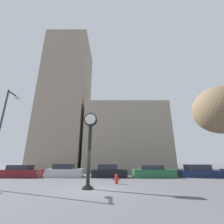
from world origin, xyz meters
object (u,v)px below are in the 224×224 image
(car_navy, at_px, (200,172))
(bare_tree, at_px, (222,110))
(car_maroon, at_px, (22,172))
(car_green, at_px, (153,172))
(street_lamp_left, at_px, (5,121))
(fire_hydrant_near, at_px, (117,179))
(car_silver, at_px, (65,171))
(street_clock, at_px, (90,138))
(car_black, at_px, (109,172))

(car_navy, xyz_separation_m, bare_tree, (-2.55, -8.94, 4.70))
(car_maroon, height_order, car_green, car_maroon)
(car_maroon, distance_m, street_lamp_left, 8.53)
(car_green, relative_size, fire_hydrant_near, 6.23)
(car_silver, relative_size, car_navy, 0.87)
(bare_tree, bearing_deg, car_silver, 146.11)
(car_maroon, height_order, car_silver, car_silver)
(car_navy, distance_m, fire_hydrant_near, 11.43)
(car_green, bearing_deg, street_lamp_left, -153.37)
(car_silver, xyz_separation_m, bare_tree, (13.49, -9.06, 4.66))
(car_silver, relative_size, street_lamp_left, 0.56)
(car_maroon, relative_size, car_silver, 1.06)
(car_green, bearing_deg, street_clock, -131.81)
(street_clock, distance_m, car_black, 8.22)
(fire_hydrant_near, height_order, street_lamp_left, street_lamp_left)
(car_silver, bearing_deg, fire_hydrant_near, -43.76)
(car_green, bearing_deg, car_black, 177.14)
(bare_tree, bearing_deg, car_navy, 74.06)
(fire_hydrant_near, bearing_deg, street_lamp_left, -167.67)
(car_silver, bearing_deg, car_navy, -1.20)
(car_green, height_order, bare_tree, bare_tree)
(car_navy, bearing_deg, car_black, -175.66)
(car_maroon, relative_size, car_black, 1.10)
(street_clock, height_order, bare_tree, bare_tree)
(car_navy, bearing_deg, car_green, -172.85)
(street_clock, height_order, car_navy, street_clock)
(car_black, distance_m, bare_tree, 12.81)
(street_clock, bearing_deg, car_black, 80.27)
(bare_tree, bearing_deg, car_black, 133.33)
(car_silver, xyz_separation_m, car_green, (10.40, -0.53, -0.04))
(car_silver, relative_size, car_green, 0.89)
(car_black, relative_size, fire_hydrant_near, 5.38)
(car_maroon, xyz_separation_m, car_green, (15.34, -0.08, -0.00))
(car_green, xyz_separation_m, street_lamp_left, (-13.37, -7.05, 4.26))
(car_black, xyz_separation_m, fire_hydrant_near, (0.72, -5.23, -0.22))
(car_black, bearing_deg, street_lamp_left, -139.60)
(bare_tree, bearing_deg, fire_hydrant_near, 155.22)
(car_green, height_order, car_navy, car_navy)
(car_silver, xyz_separation_m, car_black, (5.30, -0.38, -0.02))
(car_silver, relative_size, bare_tree, 0.60)
(car_maroon, height_order, bare_tree, bare_tree)
(car_black, xyz_separation_m, car_green, (5.10, -0.15, -0.03))
(street_clock, bearing_deg, car_maroon, 139.89)
(car_black, height_order, car_green, car_black)
(car_black, bearing_deg, car_silver, 175.23)
(street_clock, distance_m, car_navy, 14.67)
(car_navy, height_order, fire_hydrant_near, car_navy)
(street_lamp_left, bearing_deg, car_green, 27.80)
(street_clock, xyz_separation_m, car_navy, (12.04, 7.87, -2.84))
(bare_tree, bearing_deg, street_clock, 173.58)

